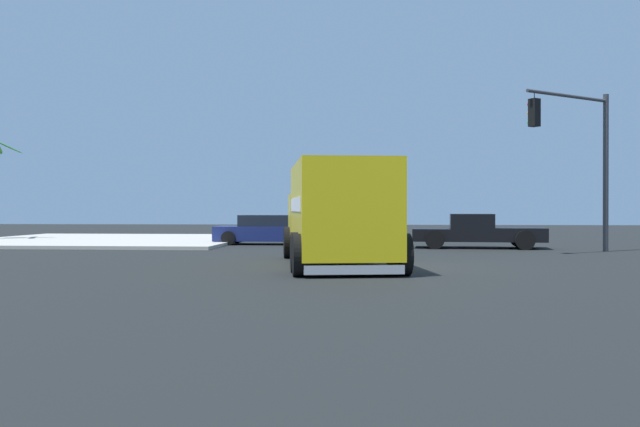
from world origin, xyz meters
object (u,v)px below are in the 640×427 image
Objects in this scene: traffic_light_secondary at (582,146)px; sedan_navy at (265,230)px; delivery_truck at (337,213)px; pickup_black at (477,230)px.

traffic_light_secondary is 13.61m from sedan_navy.
sedan_navy is at bearing 68.71° from traffic_light_secondary.
delivery_truck is 1.46× the size of pickup_black.
delivery_truck is 1.82× the size of sedan_navy.
traffic_light_secondary reaches higher than pickup_black.
sedan_navy is at bearing 19.04° from delivery_truck.
sedan_navy is at bearing 76.67° from pickup_black.
delivery_truck is at bearing 126.86° from traffic_light_secondary.
pickup_black is 9.23m from sedan_navy.
pickup_black is 1.24× the size of sedan_navy.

